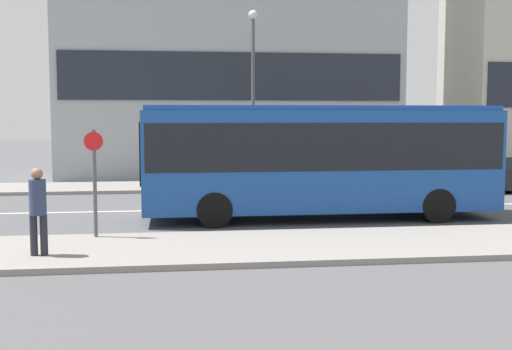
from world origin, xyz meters
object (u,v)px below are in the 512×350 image
object	(u,v)px
city_bus	(319,154)
street_lamp	(253,80)
pedestrian_near_stop	(38,206)
parked_car_0	(494,175)
bus_stop_sign	(94,174)

from	to	relation	value
city_bus	street_lamp	world-z (taller)	street_lamp
pedestrian_near_stop	street_lamp	bearing A→B (deg)	61.47
parked_car_0	street_lamp	distance (m)	10.18
street_lamp	pedestrian_near_stop	bearing A→B (deg)	-116.25
city_bus	pedestrian_near_stop	xyz separation A→B (m)	(-6.94, -4.64, -0.72)
pedestrian_near_stop	bus_stop_sign	size ratio (longest dim) A/B	0.71
parked_car_0	pedestrian_near_stop	world-z (taller)	pedestrian_near_stop
pedestrian_near_stop	bus_stop_sign	bearing A→B (deg)	62.14
city_bus	parked_car_0	size ratio (longest dim) A/B	2.21
bus_stop_sign	pedestrian_near_stop	bearing A→B (deg)	-115.58
city_bus	pedestrian_near_stop	size ratio (longest dim) A/B	5.61
pedestrian_near_stop	street_lamp	world-z (taller)	street_lamp
bus_stop_sign	street_lamp	distance (m)	11.67
parked_car_0	street_lamp	xyz separation A→B (m)	(-9.28, 1.93, 3.72)
street_lamp	bus_stop_sign	bearing A→B (deg)	-116.37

